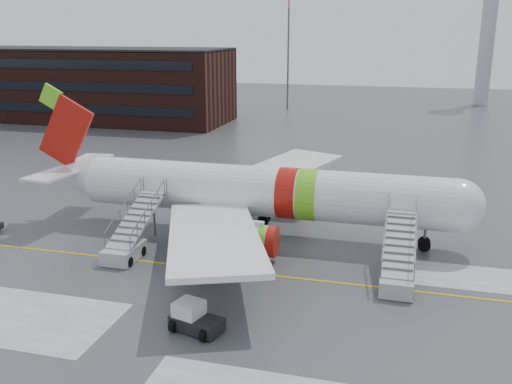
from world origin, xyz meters
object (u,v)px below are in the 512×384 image
(pushback_tug, at_px, (194,318))
(airstair_aft, at_px, (129,242))
(airstair_fwd, at_px, (398,269))
(airliner, at_px, (251,191))

(pushback_tug, bearing_deg, airstair_aft, 133.79)
(airstair_fwd, height_order, pushback_tug, airstair_fwd)
(airliner, xyz_separation_m, airstair_aft, (-7.04, -6.54, -2.35))
(airstair_aft, bearing_deg, airliner, 42.88)
(airliner, xyz_separation_m, airstair_fwd, (11.23, -6.54, -2.35))
(airstair_fwd, relative_size, pushback_tug, 2.56)
(airstair_fwd, distance_m, airstair_aft, 18.27)
(airstair_fwd, bearing_deg, pushback_tug, -140.33)
(pushback_tug, bearing_deg, airliner, 94.02)
(airstair_aft, relative_size, pushback_tug, 2.56)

